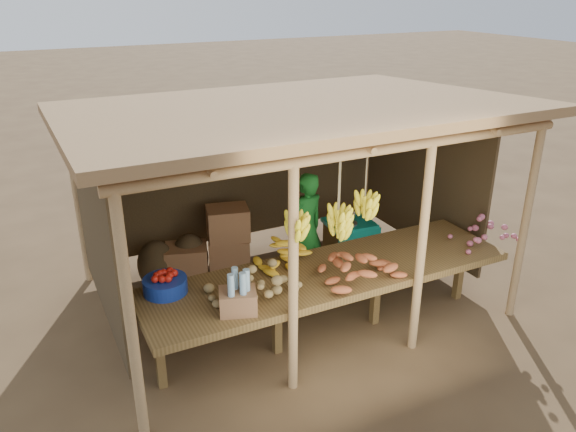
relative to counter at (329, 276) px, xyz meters
name	(u,v)px	position (x,y,z in m)	size (l,w,h in m)	color
ground	(288,295)	(0.00, 0.95, -0.74)	(60.00, 60.00, 0.00)	brown
stall_structure	(282,140)	(-0.02, 1.05, 1.19)	(4.70, 3.50, 2.43)	tan
counter	(329,276)	(0.00, 0.00, 0.00)	(3.90, 1.05, 0.80)	brown
potato_heap	(256,277)	(-0.85, -0.09, 0.24)	(0.87, 0.52, 0.36)	#977F4E
sweet_potato_heap	(357,264)	(0.14, -0.29, 0.24)	(0.85, 0.51, 0.35)	#AF542D
onion_heap	(484,228)	(1.90, -0.19, 0.24)	(0.73, 0.44, 0.35)	#BA5A72
banana_pile	(287,249)	(-0.32, 0.33, 0.23)	(0.57, 0.34, 0.35)	yellow
tomato_basin	(165,284)	(-1.61, 0.32, 0.15)	(0.42, 0.42, 0.22)	navy
bottle_box	(238,296)	(-1.12, -0.29, 0.22)	(0.40, 0.35, 0.42)	#906240
vendor	(305,230)	(0.34, 1.15, -0.01)	(0.53, 0.35, 1.46)	#176821
tarp_crate	(349,239)	(1.17, 1.44, -0.44)	(0.66, 0.59, 0.74)	brown
carton_stack	(215,246)	(-0.57, 1.94, -0.37)	(1.21, 0.56, 0.84)	#906240
burlap_sacks	(173,257)	(-1.10, 2.02, -0.46)	(0.91, 0.48, 0.65)	#453520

